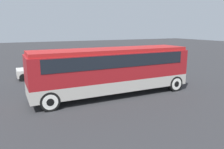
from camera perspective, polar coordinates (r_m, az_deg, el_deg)
ground_plane at (r=14.43m, az=0.00°, el=-5.33°), size 120.00×120.00×0.00m
tour_bus at (r=14.03m, az=0.35°, el=1.90°), size 10.41×2.55×3.05m
parked_car_near at (r=20.18m, az=-5.04°, el=1.83°), size 4.61×1.79×1.48m
parked_car_mid at (r=20.31m, az=-17.79°, el=1.23°), size 4.28×1.93×1.41m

